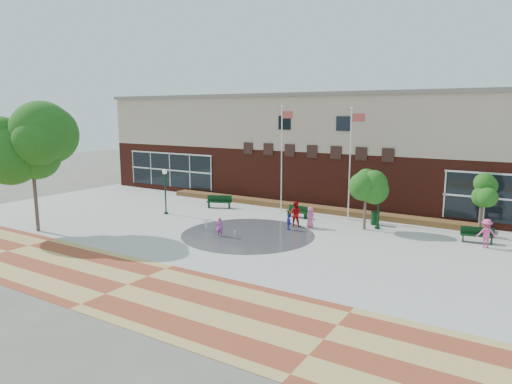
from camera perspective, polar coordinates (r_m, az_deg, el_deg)
The scene contains 24 objects.
ground at distance 26.60m, azimuth -4.56°, elevation -6.80°, with size 120.00×120.00×0.00m, color #666056.
plaza_concrete at distance 29.80m, azimuth 0.00°, elevation -4.92°, with size 46.00×18.00×0.01m, color #A8A8A0.
paver_band at distance 21.67m, azimuth -15.75°, elevation -11.12°, with size 46.00×6.00×0.01m, color brown.
splash_pad at distance 28.98m, azimuth -1.04°, elevation -5.35°, with size 8.40×8.40×0.01m, color #383A3D.
library_building at distance 41.00m, azimuth 9.98°, elevation 5.60°, with size 44.40×10.40×9.20m.
flower_bed at distance 36.31m, azimuth 6.31°, elevation -2.27°, with size 26.00×1.20×0.40m, color maroon.
flagpole_left at distance 35.08m, azimuth 3.29°, elevation 4.87°, with size 0.96×0.17×8.18m.
flagpole_right at distance 32.83m, azimuth 11.77°, elevation 4.20°, with size 0.95×0.36×8.02m.
lamp_left at distance 35.00m, azimuth -11.29°, elevation 0.68°, with size 0.36×0.36×3.43m.
lamp_right at distance 30.95m, azimuth 15.11°, elevation -0.36°, with size 0.39×0.39×3.70m.
bench_left at distance 36.96m, azimuth -4.63°, elevation -1.51°, with size 2.07×1.31×1.01m.
bench_mid at distance 33.65m, azimuth 5.21°, elevation -2.74°, with size 1.77×0.68×0.87m.
bench_right at distance 30.15m, azimuth 25.91°, elevation -5.19°, with size 1.91×0.85×0.93m.
trash_can at distance 32.36m, azimuth 14.66°, elevation -3.16°, with size 0.59×0.59×0.96m.
tree_big_left at distance 32.18m, azimuth -26.35°, elevation 5.95°, with size 5.23×5.23×8.37m.
tree_mid at distance 30.42m, azimuth 13.59°, elevation 1.12°, with size 2.55×2.55×4.30m.
tree_small_right at distance 31.20m, azimuth 26.49°, elevation 0.17°, with size 2.34×2.34×4.00m.
water_jet_a at distance 30.04m, azimuth -6.26°, elevation -4.87°, with size 0.38×0.38×0.75m, color white.
water_jet_b at distance 28.48m, azimuth -2.68°, elevation -5.65°, with size 0.17×0.17×0.39m, color white.
child_splash at distance 28.49m, azimuth -4.57°, elevation -4.38°, with size 0.45×0.29×1.23m, color #C13E9F.
adult_red at distance 30.95m, azimuth 4.91°, elevation -2.74°, with size 0.85×0.66×1.75m, color #AF0C0E.
adult_pink at distance 30.78m, azimuth 6.80°, elevation -3.15°, with size 0.70×0.45×1.43m, color #E25F94.
child_blue at distance 29.95m, azimuth 4.13°, elevation -3.79°, with size 0.65×0.27×1.10m, color #2939B9.
person_bench at distance 29.19m, azimuth 26.84°, elevation -4.65°, with size 1.08×0.62×1.68m, color #E0498B.
Camera 1 is at (15.11, -20.51, 7.67)m, focal length 32.00 mm.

